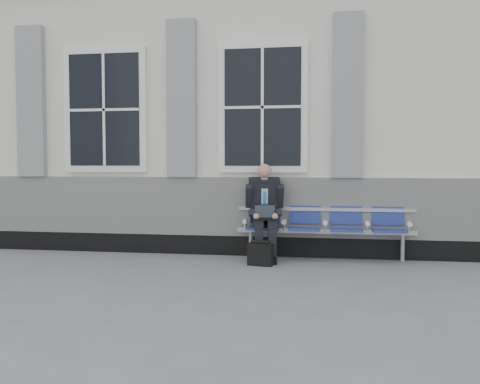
# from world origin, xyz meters

# --- Properties ---
(ground) EXTENTS (70.00, 70.00, 0.00)m
(ground) POSITION_xyz_m (0.00, 0.00, 0.00)
(ground) COLOR slate
(ground) RESTS_ON ground
(station_building) EXTENTS (14.40, 4.40, 4.49)m
(station_building) POSITION_xyz_m (-0.02, 3.47, 2.22)
(station_building) COLOR silver
(station_building) RESTS_ON ground
(bench) EXTENTS (2.60, 0.47, 0.91)m
(bench) POSITION_xyz_m (1.29, 1.32, 0.55)
(bench) COLOR #9EA0A3
(bench) RESTS_ON ground
(businessman) EXTENTS (0.59, 0.80, 1.41)m
(businessman) POSITION_xyz_m (0.41, 1.19, 0.76)
(businessman) COLOR black
(businessman) RESTS_ON ground
(briefcase) EXTENTS (0.37, 0.21, 0.35)m
(briefcase) POSITION_xyz_m (0.41, 0.70, 0.16)
(briefcase) COLOR black
(briefcase) RESTS_ON ground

